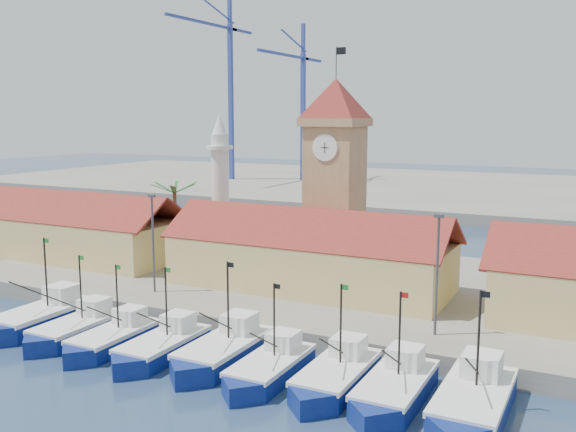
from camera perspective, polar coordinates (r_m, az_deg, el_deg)
The scene contains 20 objects.
ground at distance 45.31m, azimuth -9.20°, elevation -13.99°, with size 400.00×400.00×0.00m, color #1B2E49.
quay at distance 64.92m, azimuth 3.40°, elevation -6.11°, with size 140.00×32.00×1.50m, color gray.
terminal at distance 146.64m, azimuth 16.94°, elevation 2.03°, with size 240.00×80.00×2.00m, color gray.
boat_0 at distance 57.83m, azimuth -21.23°, elevation -8.52°, with size 3.84×10.52×7.96m.
boat_1 at distance 54.23m, azimuth -18.43°, elevation -9.63°, with size 3.39×9.30×7.04m.
boat_2 at distance 51.28m, azimuth -15.43°, elevation -10.60°, with size 3.27×8.96×6.78m.
boat_3 at distance 48.71m, azimuth -11.28°, elevation -11.47°, with size 3.38×9.27×7.01m.
boat_4 at distance 47.01m, azimuth -5.91°, elevation -12.01°, with size 3.71×10.16×7.69m.
boat_5 at distance 44.12m, azimuth -1.75°, elevation -13.52°, with size 3.31×9.06×6.86m.
boat_6 at distance 42.83m, azimuth 4.20°, elevation -14.20°, with size 3.48×9.54×7.22m.
boat_7 at distance 41.41m, azimuth 9.39°, elevation -15.13°, with size 3.50×9.60×7.26m.
boat_8 at distance 40.48m, azimuth 16.09°, elevation -15.85°, with size 3.82×10.47×7.93m.
hall_left at distance 79.30m, azimuth -19.55°, elevation -1.46°, with size 31.20×10.13×7.61m.
hall_center at distance 60.60m, azimuth 1.91°, elevation -4.03°, with size 27.04×10.13×7.61m.
clock_tower at distance 64.79m, azimuth 4.19°, elevation 3.93°, with size 5.80×5.80×22.70m.
minaret at distance 73.77m, azimuth -6.03°, elevation 2.77°, with size 3.00×3.00×16.30m.
palm_tree at distance 75.43m, azimuth -10.01°, elevation 0.15°, with size 5.60×5.03×8.39m.
lamp_posts at distance 52.85m, azimuth -1.25°, elevation -3.18°, with size 80.70×0.25×9.03m.
crane_blue_far at distance 158.54m, azimuth -5.46°, elevation 12.19°, with size 1.00×34.95×44.33m.
crane_blue_near at distance 155.71m, azimuth 1.11°, elevation 10.73°, with size 1.00×31.91×37.17m.
Camera 1 is at (24.89, -33.56, 17.52)m, focal length 40.00 mm.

